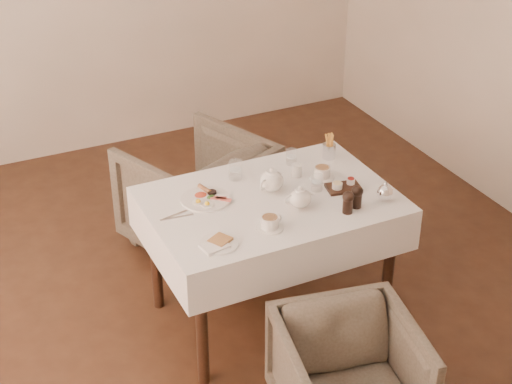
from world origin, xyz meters
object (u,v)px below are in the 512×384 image
object	(u,v)px
table	(271,218)
breakfast_plate	(205,198)
teapot_centre	(272,179)
armchair_far	(197,194)
armchair_near	(348,378)

from	to	relation	value
table	breakfast_plate	bearing A→B (deg)	156.25
table	teapot_centre	world-z (taller)	teapot_centre
table	armchair_far	size ratio (longest dim) A/B	1.64
armchair_near	breakfast_plate	bearing A→B (deg)	115.05
armchair_far	breakfast_plate	size ratio (longest dim) A/B	3.03
table	teapot_centre	size ratio (longest dim) A/B	7.39
breakfast_plate	armchair_near	bearing A→B (deg)	-65.85
armchair_near	breakfast_plate	distance (m)	1.17
breakfast_plate	teapot_centre	xyz separation A→B (m)	(0.35, -0.07, 0.06)
armchair_far	teapot_centre	size ratio (longest dim) A/B	4.52
armchair_near	breakfast_plate	world-z (taller)	breakfast_plate
table	armchair_far	distance (m)	0.90
armchair_far	table	bearing A→B (deg)	73.91
table	breakfast_plate	xyz separation A→B (m)	(-0.31, 0.14, 0.13)
breakfast_plate	armchair_far	bearing A→B (deg)	82.24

